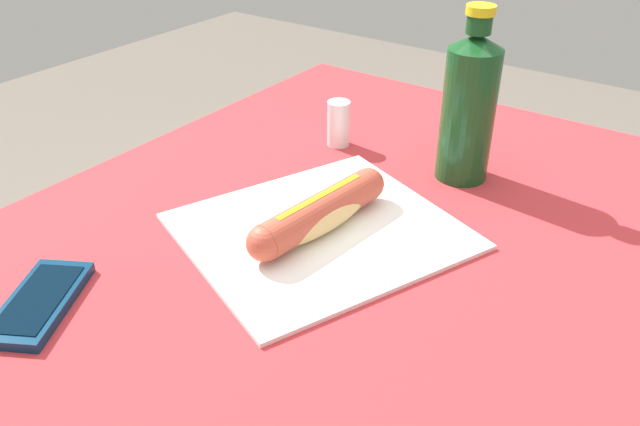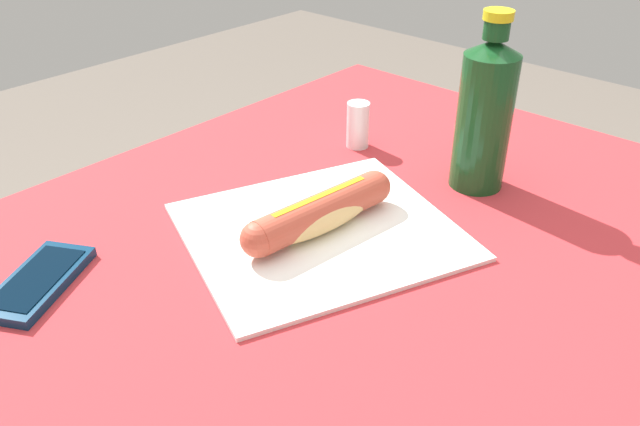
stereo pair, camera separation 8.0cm
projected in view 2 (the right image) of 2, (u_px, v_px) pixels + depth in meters
name	position (u px, v px, depth m)	size (l,w,h in m)	color
dining_table	(363.00, 320.00, 0.92)	(0.98, 0.84, 0.77)	brown
paper_wrapper	(320.00, 231.00, 0.82)	(0.33, 0.29, 0.01)	white
hot_dog	(320.00, 213.00, 0.80)	(0.23, 0.07, 0.05)	#E5BC75
cell_phone	(38.00, 282.00, 0.72)	(0.15, 0.13, 0.01)	#0A2D4C
soda_bottle	(485.00, 113.00, 0.87)	(0.08, 0.08, 0.25)	#14471E
salt_shaker	(358.00, 125.00, 1.02)	(0.04, 0.04, 0.07)	silver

